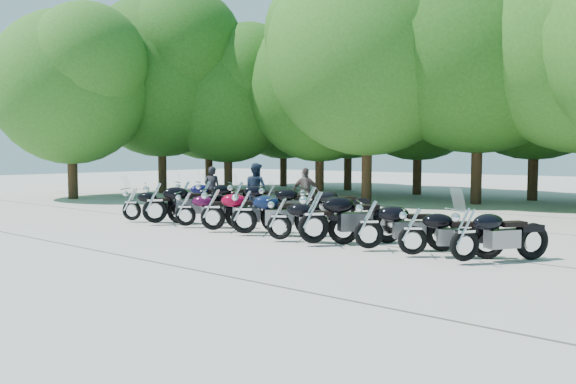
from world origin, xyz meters
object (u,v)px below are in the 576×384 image
Objects in this scene: motorcycle_1 at (155,201)px; rider_0 at (212,189)px; motorcycle_12 at (237,198)px; motorcycle_9 at (465,233)px; motorcycle_6 at (314,215)px; motorcycle_10 at (184,195)px; motorcycle_14 at (310,203)px; rider_2 at (306,192)px; rider_1 at (256,189)px; motorcycle_4 at (244,210)px; motorcycle_5 at (279,217)px; motorcycle_11 at (205,196)px; motorcycle_3 at (213,208)px; motorcycle_7 at (369,223)px; motorcycle_0 at (132,203)px; motorcycle_13 at (269,201)px; motorcycle_2 at (185,207)px; motorcycle_8 at (413,229)px.

rider_0 is at bearing -36.18° from motorcycle_1.
motorcycle_9 is at bearing -163.24° from motorcycle_12.
motorcycle_6 reaches higher than motorcycle_9.
motorcycle_1 is 3.11m from motorcycle_10.
motorcycle_6 is 3.73m from motorcycle_14.
motorcycle_12 is 1.06× the size of motorcycle_14.
rider_1 is at bearing 1.58° from rider_2.
motorcycle_4 is at bearing 33.62° from motorcycle_6.
motorcycle_9 is 8.41m from rider_2.
motorcycle_4 is at bearing 55.94° from motorcycle_5.
motorcycle_11 is at bearing 39.69° from motorcycle_14.
motorcycle_4 reaches higher than motorcycle_3.
motorcycle_7 is at bearing -144.91° from motorcycle_1.
motorcycle_12 is at bearing 29.41° from motorcycle_5.
motorcycle_0 is 1.18× the size of rider_1.
motorcycle_0 is 3.51m from motorcycle_3.
motorcycle_13 reaches higher than motorcycle_0.
motorcycle_2 is 2.64m from motorcycle_13.
motorcycle_3 is at bearing -131.25° from motorcycle_2.
motorcycle_8 is 10.00m from rider_0.
motorcycle_3 is at bearing 156.02° from motorcycle_12.
rider_0 reaches higher than motorcycle_7.
motorcycle_2 is at bearing 105.91° from rider_1.
motorcycle_5 is 0.84× the size of motorcycle_6.
motorcycle_2 is 0.91× the size of motorcycle_10.
motorcycle_1 reaches higher than motorcycle_2.
motorcycle_6 is 5.86m from rider_2.
motorcycle_14 is (-4.69, 2.77, 0.06)m from motorcycle_8.
motorcycle_2 is 3.65m from motorcycle_5.
motorcycle_5 is 0.99m from motorcycle_6.
motorcycle_11 is at bearing -36.63° from motorcycle_0.
motorcycle_11 is (-4.22, 2.53, 0.00)m from motorcycle_4.
motorcycle_13 is at bearing 148.39° from rider_1.
motorcycle_1 reaches higher than motorcycle_13.
motorcycle_11 is at bearing 34.56° from motorcycle_12.
motorcycle_4 is 4.84m from rider_1.
motorcycle_10 is (-2.90, 2.42, 0.06)m from motorcycle_2.
motorcycle_7 is 7.62m from rider_1.
motorcycle_7 reaches higher than motorcycle_5.
motorcycle_1 reaches higher than motorcycle_4.
motorcycle_12 is at bearing -63.30° from motorcycle_0.
motorcycle_7 reaches higher than motorcycle_2.
motorcycle_3 is 5.03m from rider_0.
motorcycle_4 reaches higher than motorcycle_9.
motorcycle_2 is 2.53m from motorcycle_12.
motorcycle_3 is 5.74m from motorcycle_8.
motorcycle_0 reaches higher than motorcycle_8.
rider_1 is (-3.02, 0.97, 0.24)m from motorcycle_14.
motorcycle_8 is at bearing -150.12° from motorcycle_13.
motorcycle_3 is 4.69m from motorcycle_7.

